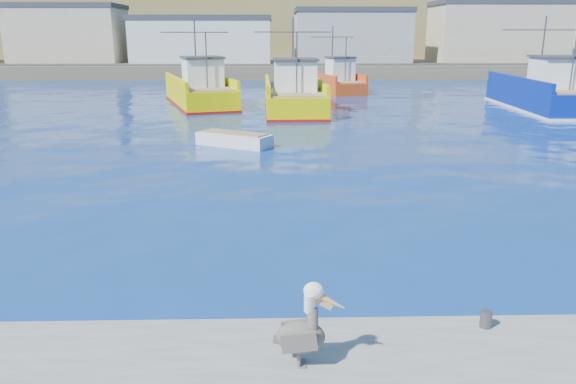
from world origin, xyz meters
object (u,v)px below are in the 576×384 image
Objects in this scene: trawler_yellow_a at (200,91)px; trawler_yellow_b at (294,96)px; skiff_mid at (234,141)px; pelican at (303,330)px; boat_orange at (336,81)px; trawler_blue at (546,94)px.

trawler_yellow_b is at bearing -26.83° from trawler_yellow_a.
pelican is (2.39, -20.02, 0.82)m from skiff_mid.
trawler_yellow_b is (7.16, -3.62, 0.00)m from trawler_yellow_a.
trawler_yellow_b reaches higher than skiff_mid.
trawler_yellow_a is 1.04× the size of trawler_yellow_b.
trawler_yellow_b is 8.71× the size of pelican.
skiff_mid is (-7.93, -26.47, -0.77)m from boat_orange.
boat_orange is at bearing 137.04° from trawler_blue.
skiff_mid is (-3.43, -13.10, -0.80)m from trawler_yellow_b.
boat_orange is at bearing 39.88° from trawler_yellow_a.
pelican is at bearing -80.54° from trawler_yellow_a.
trawler_blue reaches higher than skiff_mid.
trawler_yellow_b reaches higher than pelican.
skiff_mid is at bearing -148.57° from trawler_blue.
boat_orange is (4.50, 13.37, -0.03)m from trawler_yellow_b.
trawler_yellow_a is 15.20m from boat_orange.
trawler_yellow_a is 37.24m from pelican.
trawler_yellow_a is 3.13× the size of skiff_mid.
skiff_mid is at bearing -104.68° from trawler_yellow_b.
pelican is at bearing -83.21° from skiff_mid.
trawler_blue reaches higher than boat_orange.
trawler_yellow_b is 0.90× the size of trawler_blue.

